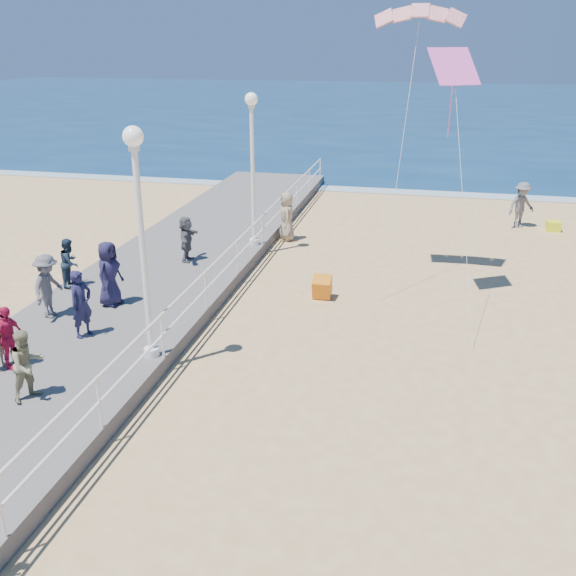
% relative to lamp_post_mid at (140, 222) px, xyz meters
% --- Properties ---
extents(ground, '(160.00, 160.00, 0.00)m').
position_rel_lamp_post_mid_xyz_m(ground, '(5.35, 0.00, -3.66)').
color(ground, tan).
rests_on(ground, ground).
extents(ocean, '(160.00, 90.00, 0.05)m').
position_rel_lamp_post_mid_xyz_m(ocean, '(5.35, 65.00, -3.65)').
color(ocean, navy).
rests_on(ocean, ground).
extents(surf_line, '(160.00, 1.20, 0.04)m').
position_rel_lamp_post_mid_xyz_m(surf_line, '(5.35, 20.50, -3.63)').
color(surf_line, silver).
rests_on(surf_line, ground).
extents(boardwalk, '(5.00, 44.00, 0.40)m').
position_rel_lamp_post_mid_xyz_m(boardwalk, '(-2.15, 0.00, -3.46)').
color(boardwalk, slate).
rests_on(boardwalk, ground).
extents(railing, '(0.05, 42.00, 0.55)m').
position_rel_lamp_post_mid_xyz_m(railing, '(0.30, 0.00, -2.41)').
color(railing, white).
rests_on(railing, boardwalk).
extents(lamp_post_mid, '(0.44, 0.44, 5.32)m').
position_rel_lamp_post_mid_xyz_m(lamp_post_mid, '(0.00, 0.00, 0.00)').
color(lamp_post_mid, white).
rests_on(lamp_post_mid, boardwalk).
extents(lamp_post_far, '(0.44, 0.44, 5.32)m').
position_rel_lamp_post_mid_xyz_m(lamp_post_far, '(0.00, 9.00, 0.00)').
color(lamp_post_far, white).
rests_on(lamp_post_far, boardwalk).
extents(spectator_0, '(0.59, 0.73, 1.73)m').
position_rel_lamp_post_mid_xyz_m(spectator_0, '(-2.10, 0.65, -2.39)').
color(spectator_0, '#1A1939').
rests_on(spectator_0, boardwalk).
extents(spectator_1, '(0.84, 0.92, 1.53)m').
position_rel_lamp_post_mid_xyz_m(spectator_1, '(-1.64, -2.32, -2.49)').
color(spectator_1, gray).
rests_on(spectator_1, boardwalk).
extents(spectator_2, '(0.66, 1.14, 1.75)m').
position_rel_lamp_post_mid_xyz_m(spectator_2, '(-3.58, 1.55, -2.39)').
color(spectator_2, '#545358').
rests_on(spectator_2, boardwalk).
extents(spectator_3, '(0.42, 0.90, 1.49)m').
position_rel_lamp_post_mid_xyz_m(spectator_3, '(-2.86, -1.24, -2.52)').
color(spectator_3, '#BD1743').
rests_on(spectator_3, boardwalk).
extents(spectator_4, '(0.72, 0.98, 1.84)m').
position_rel_lamp_post_mid_xyz_m(spectator_4, '(-2.39, 2.68, -2.34)').
color(spectator_4, '#1C1938').
rests_on(spectator_4, boardwalk).
extents(spectator_5, '(0.58, 1.46, 1.53)m').
position_rel_lamp_post_mid_xyz_m(spectator_5, '(-1.70, 6.74, -2.49)').
color(spectator_5, '#4E4E53').
rests_on(spectator_5, boardwalk).
extents(spectator_7, '(0.67, 0.80, 1.48)m').
position_rel_lamp_post_mid_xyz_m(spectator_7, '(-4.25, 3.76, -2.52)').
color(spectator_7, '#1B2B3D').
rests_on(spectator_7, boardwalk).
extents(beach_walker_a, '(1.41, 1.28, 1.90)m').
position_rel_lamp_post_mid_xyz_m(beach_walker_a, '(9.84, 15.02, -2.71)').
color(beach_walker_a, '#5D5D63').
rests_on(beach_walker_a, ground).
extents(beach_walker_c, '(0.87, 1.07, 1.90)m').
position_rel_lamp_post_mid_xyz_m(beach_walker_c, '(0.75, 11.06, -2.71)').
color(beach_walker_c, gray).
rests_on(beach_walker_c, ground).
extents(box_kite, '(0.57, 0.73, 0.74)m').
position_rel_lamp_post_mid_xyz_m(box_kite, '(3.14, 5.40, -3.36)').
color(box_kite, '#D3400C').
rests_on(box_kite, ground).
extents(beach_chair_left, '(0.55, 0.55, 0.40)m').
position_rel_lamp_post_mid_xyz_m(beach_chair_left, '(11.16, 14.78, -3.46)').
color(beach_chair_left, '#E6F319').
rests_on(beach_chair_left, ground).
extents(kite_parafoil, '(2.64, 0.94, 0.65)m').
position_rel_lamp_post_mid_xyz_m(kite_parafoil, '(5.41, 7.81, 4.48)').
color(kite_parafoil, red).
extents(kite_diamond_pink, '(1.49, 1.35, 0.93)m').
position_rel_lamp_post_mid_xyz_m(kite_diamond_pink, '(6.46, 6.07, 3.05)').
color(kite_diamond_pink, '#F359BF').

